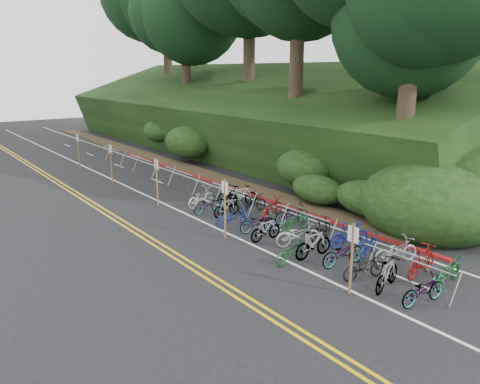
# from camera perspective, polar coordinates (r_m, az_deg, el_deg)

# --- Properties ---
(ground) EXTENTS (120.00, 120.00, 0.00)m
(ground) POSITION_cam_1_polar(r_m,az_deg,el_deg) (15.53, 7.20, -11.14)
(ground) COLOR black
(ground) RESTS_ON ground
(road_markings) EXTENTS (7.47, 80.00, 0.01)m
(road_markings) POSITION_cam_1_polar(r_m,az_deg,el_deg) (23.60, -8.89, -2.10)
(road_markings) COLOR gold
(road_markings) RESTS_ON ground
(red_curb) EXTENTS (0.25, 28.00, 0.10)m
(red_curb) POSITION_cam_1_polar(r_m,az_deg,el_deg) (27.71, -1.51, 0.68)
(red_curb) COLOR maroon
(red_curb) RESTS_ON ground
(embankment) EXTENTS (14.30, 48.14, 9.11)m
(embankment) POSITION_cam_1_polar(r_m,az_deg,el_deg) (37.12, 1.34, 8.18)
(embankment) COLOR black
(embankment) RESTS_ON ground
(bike_rack_front) EXTENTS (1.09, 3.23, 1.06)m
(bike_rack_front) POSITION_cam_1_polar(r_m,az_deg,el_deg) (15.68, 19.57, -8.46)
(bike_rack_front) COLOR gray
(bike_rack_front) RESTS_ON ground
(bike_racks_rest) EXTENTS (1.14, 23.00, 1.17)m
(bike_racks_rest) POSITION_cam_1_polar(r_m,az_deg,el_deg) (26.95, -7.44, 1.92)
(bike_racks_rest) COLOR gray
(bike_racks_rest) RESTS_ON ground
(signpost_near) EXTENTS (0.08, 0.40, 2.29)m
(signpost_near) POSITION_cam_1_polar(r_m,az_deg,el_deg) (14.71, 13.48, -7.35)
(signpost_near) COLOR brown
(signpost_near) RESTS_ON ground
(signposts_rest) EXTENTS (0.08, 18.40, 2.50)m
(signposts_rest) POSITION_cam_1_polar(r_m,az_deg,el_deg) (26.66, -13.04, 2.79)
(signposts_rest) COLOR brown
(signposts_rest) RESTS_ON ground
(bike_front) EXTENTS (0.77, 1.64, 0.83)m
(bike_front) POSITION_cam_1_polar(r_m,az_deg,el_deg) (17.00, 6.17, -7.23)
(bike_front) COLOR #144C1E
(bike_front) RESTS_ON ground
(bike_valet) EXTENTS (3.36, 14.53, 1.10)m
(bike_valet) POSITION_cam_1_polar(r_m,az_deg,el_deg) (19.30, 7.38, -4.38)
(bike_valet) COLOR slate
(bike_valet) RESTS_ON ground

